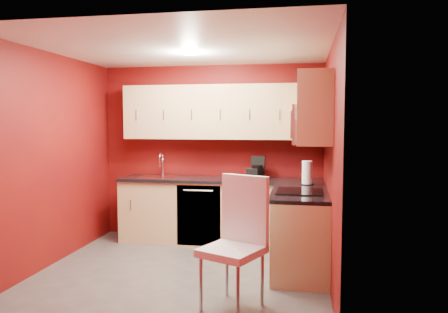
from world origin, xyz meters
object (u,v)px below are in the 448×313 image
(napkin_holder, at_px, (252,174))
(sink, at_px, (159,174))
(coffee_maker, at_px, (258,168))
(dining_chair, at_px, (232,244))
(paper_towel, at_px, (307,173))
(microwave, at_px, (311,124))

(napkin_holder, bearing_deg, sink, 177.07)
(coffee_maker, distance_m, dining_chair, 2.16)
(dining_chair, bearing_deg, paper_towel, 92.61)
(microwave, distance_m, sink, 2.43)
(microwave, height_order, paper_towel, microwave)
(napkin_holder, bearing_deg, dining_chair, -88.18)
(coffee_maker, bearing_deg, napkin_holder, -134.63)
(sink, height_order, paper_towel, sink)
(microwave, height_order, napkin_holder, microwave)
(coffee_maker, relative_size, napkin_holder, 2.04)
(microwave, xyz_separation_m, dining_chair, (-0.69, -1.10, -1.06))
(coffee_maker, distance_m, paper_towel, 0.79)
(microwave, bearing_deg, sink, 154.40)
(coffee_maker, relative_size, paper_towel, 1.05)
(sink, bearing_deg, paper_towel, -11.33)
(paper_towel, bearing_deg, sink, 168.67)
(coffee_maker, bearing_deg, paper_towel, -34.11)
(coffee_maker, height_order, paper_towel, coffee_maker)
(microwave, relative_size, dining_chair, 0.64)
(coffee_maker, xyz_separation_m, paper_towel, (0.66, -0.42, -0.01))
(sink, relative_size, napkin_holder, 3.44)
(sink, relative_size, dining_chair, 0.44)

